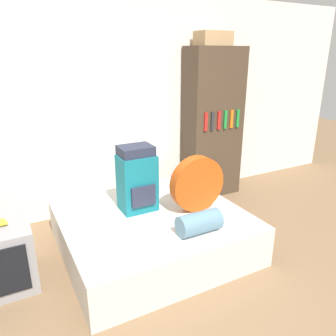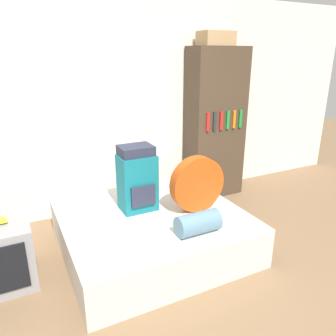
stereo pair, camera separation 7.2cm
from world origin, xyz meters
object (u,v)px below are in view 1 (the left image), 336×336
object	(u,v)px
backpack	(137,179)
cardboard_box	(213,38)
sleeping_roll	(199,223)
bookshelf	(212,124)
tent_bag	(197,184)

from	to	relation	value
backpack	cardboard_box	bearing A→B (deg)	29.21
cardboard_box	sleeping_roll	bearing A→B (deg)	-127.02
bookshelf	cardboard_box	world-z (taller)	cardboard_box
backpack	bookshelf	size ratio (longest dim) A/B	0.33
bookshelf	backpack	bearing A→B (deg)	-151.73
backpack	tent_bag	size ratio (longest dim) A/B	1.18
tent_bag	backpack	bearing A→B (deg)	151.46
backpack	cardboard_box	distance (m)	2.10
tent_bag	cardboard_box	xyz separation A→B (m)	(0.88, 1.07, 1.40)
sleeping_roll	cardboard_box	size ratio (longest dim) A/B	0.92
backpack	sleeping_roll	size ratio (longest dim) A/B	1.68
backpack	tent_bag	bearing A→B (deg)	-28.54
sleeping_roll	bookshelf	bearing A→B (deg)	51.82
backpack	sleeping_roll	xyz separation A→B (m)	(0.29, -0.69, -0.22)
bookshelf	sleeping_roll	bearing A→B (deg)	-128.18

